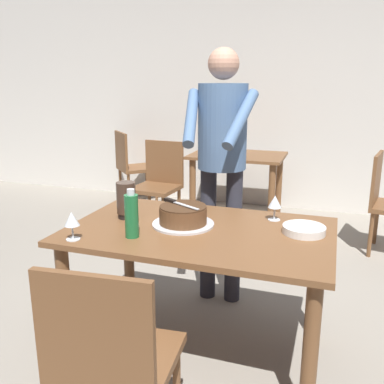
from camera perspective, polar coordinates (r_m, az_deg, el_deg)
name	(u,v)px	position (r m, az deg, el deg)	size (l,w,h in m)	color
ground_plane	(199,351)	(2.63, 0.95, -20.52)	(14.00, 14.00, 0.00)	gray
back_wall	(282,95)	(5.24, 11.94, 12.58)	(10.00, 0.12, 2.70)	silver
main_dining_table	(200,250)	(2.33, 1.02, -7.73)	(1.39, 0.87, 0.75)	brown
cake_on_platter	(183,216)	(2.32, -1.20, -3.24)	(0.34, 0.34, 0.11)	silver
cake_knife	(174,202)	(2.36, -2.36, -1.35)	(0.25, 0.15, 0.02)	silver
plate_stack	(304,230)	(2.29, 14.75, -4.89)	(0.22, 0.22, 0.04)	white
wine_glass_near	(72,220)	(2.18, -15.79, -3.61)	(0.08, 0.08, 0.14)	silver
wine_glass_far	(275,203)	(2.44, 11.03, -1.39)	(0.08, 0.08, 0.14)	silver
water_bottle	(132,215)	(2.15, -8.09, -3.09)	(0.07, 0.07, 0.25)	#1E6B38
hurricane_lamp	(126,200)	(2.46, -8.80, -1.04)	(0.11, 0.11, 0.21)	black
person_cutting_cake	(222,150)	(2.82, 4.00, 5.66)	(0.47, 0.56, 1.72)	#2D2D38
chair_near_side	(112,358)	(1.77, -10.70, -21.02)	(0.48, 0.48, 0.90)	brown
background_table	(237,169)	(4.70, 6.08, 3.11)	(1.00, 0.70, 0.74)	brown
background_chair_0	(159,181)	(4.49, -4.44, 1.46)	(0.48, 0.48, 0.90)	brown
background_chair_2	(132,164)	(5.45, -8.07, 3.74)	(0.62, 0.62, 0.90)	brown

